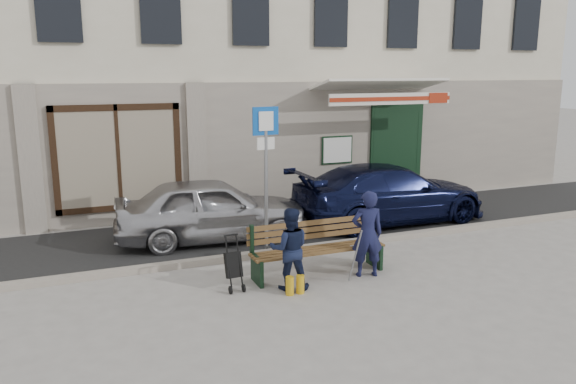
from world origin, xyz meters
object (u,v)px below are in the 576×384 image
stroller (234,266)px  woman (289,249)px  car_silver (212,209)px  car_navy (389,193)px  man (367,234)px  parking_sign (266,156)px  bench (315,249)px

stroller → woman: bearing=-23.2°
car_silver → woman: (0.49, -3.04, 0.00)m
car_navy → man: size_ratio=3.13×
car_navy → parking_sign: size_ratio=1.66×
car_silver → car_navy: 4.20m
car_navy → bench: bearing=128.5°
bench → woman: bearing=-147.7°
car_navy → woman: size_ratio=3.49×
car_navy → bench: size_ratio=1.96×
car_navy → stroller: car_navy is taller
car_silver → parking_sign: bearing=-141.8°
man → woman: bearing=15.7°
man → stroller: (-2.30, 0.26, -0.36)m
woman → bench: bearing=-130.5°
stroller → man: bearing=-10.1°
parking_sign → bench: (0.38, -1.43, -1.45)m
parking_sign → woman: bearing=-104.6°
bench → car_silver: bearing=113.4°
car_navy → woman: 4.75m
man → stroller: size_ratio=1.68×
car_navy → stroller: bearing=118.9°
car_silver → parking_sign: 1.88m
car_navy → stroller: size_ratio=5.25×
bench → woman: woman is taller
bench → stroller: 1.51m
bench → woman: 0.80m
car_silver → bench: bearing=-150.7°
car_navy → car_silver: bearing=87.5°
car_silver → woman: woman is taller
parking_sign → man: parking_sign is taller
woman → stroller: size_ratio=1.51×
bench → man: size_ratio=1.60×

